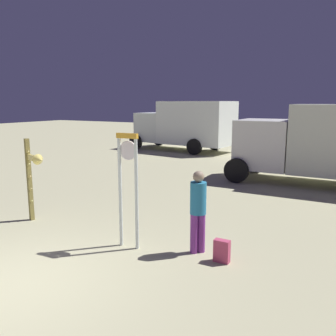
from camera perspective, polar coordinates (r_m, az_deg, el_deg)
The scene contains 7 objects.
ground_plane at distance 6.65m, azimuth -24.29°, elevation -16.64°, with size 80.00×80.00×0.00m, color tan.
standing_clock at distance 7.14m, azimuth -6.37°, elevation -1.80°, with size 0.47×0.11×2.33m.
arrow_sign at distance 9.17m, azimuth -20.69°, elevation -0.39°, with size 0.89×0.44×2.06m.
person_near_clock at distance 6.98m, azimuth 4.82°, elevation -6.32°, with size 0.31×0.31×1.64m.
backpack at distance 6.86m, azimuth 8.60°, elevation -12.98°, with size 0.29×0.19×0.43m.
box_truck_near at distance 13.77m, azimuth 24.54°, elevation 3.78°, with size 6.37×2.58×2.85m.
box_truck_far at distance 21.87m, azimuth 2.95°, elevation 6.98°, with size 6.60×3.29×2.98m.
Camera 1 is at (4.91, -3.39, 2.93)m, focal length 38.20 mm.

